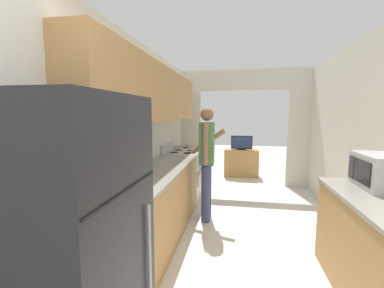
{
  "coord_description": "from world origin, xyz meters",
  "views": [
    {
      "loc": [
        -0.1,
        -0.47,
        1.59
      ],
      "look_at": [
        -0.72,
        2.96,
        1.16
      ],
      "focal_mm": 24.0,
      "sensor_mm": 36.0,
      "label": 1
    }
  ],
  "objects": [
    {
      "name": "wall_left",
      "position": [
        -1.33,
        2.44,
        1.51
      ],
      "size": [
        0.38,
        7.6,
        2.5
      ],
      "color": "silver",
      "rests_on": "ground_plane"
    },
    {
      "name": "wall_far_with_doorway",
      "position": [
        0.0,
        5.23,
        1.46
      ],
      "size": [
        3.16,
        0.06,
        2.5
      ],
      "color": "silver",
      "rests_on": "ground_plane"
    },
    {
      "name": "counter_left",
      "position": [
        -1.08,
        2.75,
        0.45
      ],
      "size": [
        0.62,
        3.82,
        0.89
      ],
      "color": "#B2844C",
      "rests_on": "ground_plane"
    },
    {
      "name": "refrigerator",
      "position": [
        -1.01,
        0.68,
        0.84
      ],
      "size": [
        0.78,
        0.79,
        1.68
      ],
      "color": "black",
      "rests_on": "ground_plane"
    },
    {
      "name": "range_oven",
      "position": [
        -1.07,
        3.99,
        0.45
      ],
      "size": [
        0.66,
        0.75,
        1.03
      ],
      "color": "#B7B7BC",
      "rests_on": "ground_plane"
    },
    {
      "name": "person",
      "position": [
        -0.54,
        3.19,
        0.89
      ],
      "size": [
        0.53,
        0.37,
        1.66
      ],
      "rotation": [
        0.0,
        0.0,
        1.58
      ],
      "color": "#384266",
      "rests_on": "ground_plane"
    },
    {
      "name": "microwave",
      "position": [
        1.19,
        2.12,
        1.05
      ],
      "size": [
        0.34,
        0.51,
        0.31
      ],
      "color": "#B7B7BC",
      "rests_on": "counter_right"
    },
    {
      "name": "tv_cabinet",
      "position": [
        -0.01,
        5.97,
        0.34
      ],
      "size": [
        0.83,
        0.42,
        0.67
      ],
      "color": "#B2844C",
      "rests_on": "ground_plane"
    },
    {
      "name": "television",
      "position": [
        -0.01,
        5.92,
        0.84
      ],
      "size": [
        0.52,
        0.16,
        0.34
      ],
      "color": "black",
      "rests_on": "tv_cabinet"
    },
    {
      "name": "knife",
      "position": [
        -1.12,
        4.49,
        0.9
      ],
      "size": [
        0.12,
        0.31,
        0.02
      ],
      "rotation": [
        0.0,
        0.0,
        -0.44
      ],
      "color": "#B7B7BC",
      "rests_on": "counter_left"
    }
  ]
}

